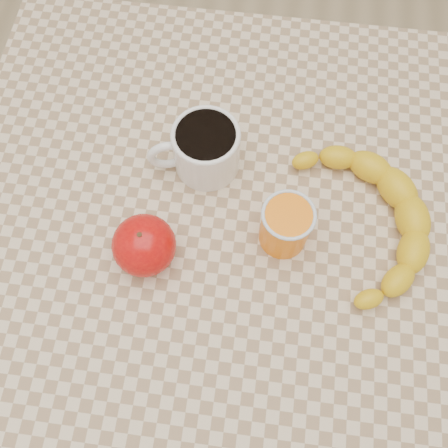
# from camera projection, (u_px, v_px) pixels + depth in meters

# --- Properties ---
(ground) EXTENTS (3.00, 3.00, 0.00)m
(ground) POSITION_uv_depth(u_px,v_px,m) (224.00, 328.00, 1.39)
(ground) COLOR tan
(ground) RESTS_ON ground
(table) EXTENTS (0.80, 0.80, 0.75)m
(table) POSITION_uv_depth(u_px,v_px,m) (224.00, 250.00, 0.78)
(table) COLOR beige
(table) RESTS_ON ground
(coffee_mug) EXTENTS (0.14, 0.12, 0.08)m
(coffee_mug) POSITION_uv_depth(u_px,v_px,m) (204.00, 148.00, 0.70)
(coffee_mug) COLOR white
(coffee_mug) RESTS_ON table
(orange_juice_glass) EXTENTS (0.07, 0.07, 0.08)m
(orange_juice_glass) POSITION_uv_depth(u_px,v_px,m) (286.00, 226.00, 0.66)
(orange_juice_glass) COLOR orange
(orange_juice_glass) RESTS_ON table
(apple) EXTENTS (0.11, 0.11, 0.08)m
(apple) POSITION_uv_depth(u_px,v_px,m) (144.00, 245.00, 0.65)
(apple) COLOR #A20508
(apple) RESTS_ON table
(banana) EXTENTS (0.35, 0.39, 0.05)m
(banana) POSITION_uv_depth(u_px,v_px,m) (368.00, 219.00, 0.68)
(banana) COLOR yellow
(banana) RESTS_ON table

